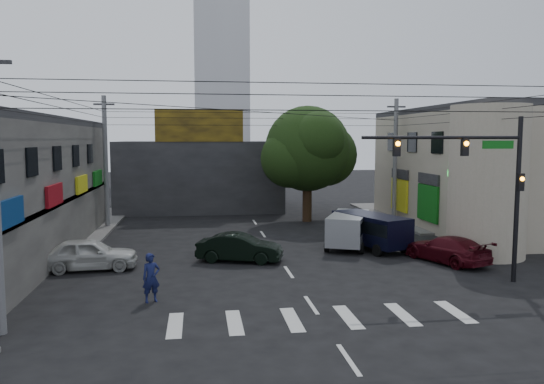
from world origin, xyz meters
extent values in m
plane|color=black|center=(0.00, 0.00, 0.00)|extent=(160.00, 160.00, 0.00)
cube|color=#514F4C|center=(-18.00, 18.00, 0.07)|extent=(16.00, 16.00, 0.15)
cube|color=#514F4C|center=(18.00, 18.00, 0.07)|extent=(16.00, 16.00, 0.15)
cube|color=gray|center=(18.00, 13.00, 4.00)|extent=(14.00, 18.00, 8.00)
cylinder|color=gray|center=(11.00, 4.00, 4.00)|extent=(4.00, 4.00, 8.00)
cube|color=#232326|center=(-4.00, 26.00, 3.00)|extent=(14.00, 10.00, 6.00)
cube|color=olive|center=(-4.00, 21.10, 7.30)|extent=(7.00, 0.30, 2.60)
cube|color=silver|center=(0.00, 70.00, 22.00)|extent=(9.00, 9.00, 44.00)
cylinder|color=black|center=(4.00, 17.00, 2.20)|extent=(0.70, 0.70, 4.40)
sphere|color=black|center=(4.00, 17.00, 5.50)|extent=(6.40, 6.40, 6.40)
cylinder|color=black|center=(9.50, -1.00, 3.60)|extent=(0.20, 0.20, 7.20)
cylinder|color=black|center=(6.00, -1.00, 6.30)|extent=(7.00, 0.14, 0.14)
cube|color=black|center=(7.00, -1.00, 5.90)|extent=(0.28, 0.22, 0.75)
cube|color=black|center=(4.00, -1.00, 5.90)|extent=(0.28, 0.22, 0.75)
sphere|color=orange|center=(7.00, -1.14, 6.05)|extent=(0.20, 0.20, 0.20)
sphere|color=orange|center=(4.00, -1.14, 6.05)|extent=(0.20, 0.20, 0.20)
cube|color=#0D6114|center=(8.50, -1.00, 6.00)|extent=(1.40, 0.06, 0.35)
cylinder|color=#59595B|center=(-10.50, 16.00, 4.60)|extent=(0.32, 0.32, 9.20)
cylinder|color=#59595B|center=(10.50, 16.00, 4.60)|extent=(0.32, 0.32, 9.20)
imported|color=black|center=(-2.11, 4.51, 0.71)|extent=(3.87, 5.14, 1.42)
imported|color=beige|center=(-9.38, 3.76, 0.77)|extent=(2.37, 4.74, 1.54)
imported|color=#3D0810|center=(8.27, 2.86, 0.68)|extent=(5.14, 5.99, 1.36)
imported|color=#121841|center=(-6.00, -1.75, 0.95)|extent=(1.01, 0.94, 1.90)
camera|label=1|loc=(-4.17, -22.05, 6.27)|focal=35.00mm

